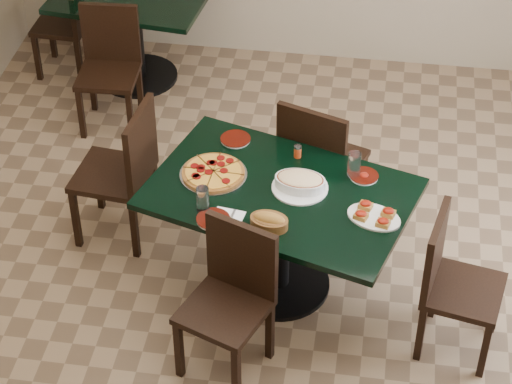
# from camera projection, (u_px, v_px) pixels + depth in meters

# --- Properties ---
(floor) EXTENTS (5.50, 5.50, 0.00)m
(floor) POSITION_uv_depth(u_px,v_px,m) (276.00, 290.00, 6.12)
(floor) COLOR #82684B
(floor) RESTS_ON ground
(main_table) EXTENTS (1.68, 1.33, 0.75)m
(main_table) POSITION_uv_depth(u_px,v_px,m) (280.00, 215.00, 5.79)
(main_table) COLOR black
(main_table) RESTS_ON floor
(back_table) EXTENTS (1.22, 0.95, 0.75)m
(back_table) POSITION_uv_depth(u_px,v_px,m) (134.00, 20.00, 7.63)
(back_table) COLOR black
(back_table) RESTS_ON floor
(chair_far) EXTENTS (0.58, 0.58, 0.98)m
(chair_far) POSITION_uv_depth(u_px,v_px,m) (318.00, 159.00, 6.23)
(chair_far) COLOR black
(chair_far) RESTS_ON floor
(chair_near) EXTENTS (0.55, 0.55, 0.91)m
(chair_near) POSITION_uv_depth(u_px,v_px,m) (232.00, 292.00, 5.39)
(chair_near) COLOR black
(chair_near) RESTS_ON floor
(chair_right) EXTENTS (0.50, 0.50, 0.90)m
(chair_right) POSITION_uv_depth(u_px,v_px,m) (451.00, 278.00, 5.48)
(chair_right) COLOR black
(chair_right) RESTS_ON floor
(chair_left) EXTENTS (0.50, 0.50, 0.97)m
(chair_left) POSITION_uv_depth(u_px,v_px,m) (125.00, 167.00, 6.18)
(chair_left) COLOR black
(chair_left) RESTS_ON floor
(back_chair_near) EXTENTS (0.44, 0.44, 0.90)m
(back_chair_near) POSITION_uv_depth(u_px,v_px,m) (110.00, 61.00, 7.21)
(back_chair_near) COLOR black
(back_chair_near) RESTS_ON floor
(back_chair_left) EXTENTS (0.42, 0.42, 0.87)m
(back_chair_left) POSITION_uv_depth(u_px,v_px,m) (71.00, 18.00, 7.74)
(back_chair_left) COLOR black
(back_chair_left) RESTS_ON floor
(pepperoni_pizza) EXTENTS (0.39, 0.39, 0.04)m
(pepperoni_pizza) POSITION_uv_depth(u_px,v_px,m) (213.00, 173.00, 5.78)
(pepperoni_pizza) COLOR #B7B7BE
(pepperoni_pizza) RESTS_ON main_table
(lasagna_casserole) EXTENTS (0.32, 0.32, 0.09)m
(lasagna_casserole) POSITION_uv_depth(u_px,v_px,m) (300.00, 182.00, 5.67)
(lasagna_casserole) COLOR white
(lasagna_casserole) RESTS_ON main_table
(bread_basket) EXTENTS (0.23, 0.18, 0.09)m
(bread_basket) POSITION_uv_depth(u_px,v_px,m) (269.00, 221.00, 5.41)
(bread_basket) COLOR brown
(bread_basket) RESTS_ON main_table
(bruschetta_platter) EXTENTS (0.37, 0.31, 0.05)m
(bruschetta_platter) POSITION_uv_depth(u_px,v_px,m) (374.00, 215.00, 5.48)
(bruschetta_platter) COLOR white
(bruschetta_platter) RESTS_ON main_table
(side_plate_near) EXTENTS (0.19, 0.19, 0.02)m
(side_plate_near) POSITION_uv_depth(u_px,v_px,m) (213.00, 219.00, 5.47)
(side_plate_near) COLOR white
(side_plate_near) RESTS_ON main_table
(side_plate_far_r) EXTENTS (0.17, 0.17, 0.03)m
(side_plate_far_r) POSITION_uv_depth(u_px,v_px,m) (364.00, 176.00, 5.77)
(side_plate_far_r) COLOR white
(side_plate_far_r) RESTS_ON main_table
(side_plate_far_l) EXTENTS (0.18, 0.18, 0.02)m
(side_plate_far_l) POSITION_uv_depth(u_px,v_px,m) (236.00, 139.00, 6.05)
(side_plate_far_l) COLOR white
(side_plate_far_l) RESTS_ON main_table
(napkin_setting) EXTENTS (0.19, 0.19, 0.01)m
(napkin_setting) POSITION_uv_depth(u_px,v_px,m) (228.00, 219.00, 5.49)
(napkin_setting) COLOR white
(napkin_setting) RESTS_ON main_table
(water_glass_a) EXTENTS (0.07, 0.07, 0.16)m
(water_glass_a) POSITION_uv_depth(u_px,v_px,m) (354.00, 165.00, 5.73)
(water_glass_a) COLOR white
(water_glass_a) RESTS_ON main_table
(water_glass_b) EXTENTS (0.07, 0.07, 0.15)m
(water_glass_b) POSITION_uv_depth(u_px,v_px,m) (203.00, 199.00, 5.50)
(water_glass_b) COLOR white
(water_glass_b) RESTS_ON main_table
(pepper_shaker) EXTENTS (0.05, 0.05, 0.08)m
(pepper_shaker) POSITION_uv_depth(u_px,v_px,m) (298.00, 151.00, 5.90)
(pepper_shaker) COLOR #BF4514
(pepper_shaker) RESTS_ON main_table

